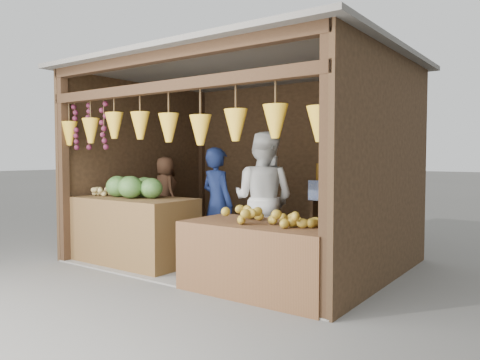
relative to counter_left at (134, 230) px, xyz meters
The scene contains 12 objects.
ground 1.51m from the counter_left, 41.83° to the left, with size 80.00×80.00×0.00m, color #514F49.
stall_structure 1.86m from the counter_left, 41.45° to the left, with size 4.30×3.30×2.66m.
back_shelf 3.13m from the counter_left, 46.58° to the left, with size 1.25×0.32×1.32m.
counter_left is the anchor object (origin of this frame).
counter_right 2.14m from the counter_left, ahead, with size 1.70×0.85×0.74m, color #4F311A.
stool 1.30m from the counter_left, 116.04° to the left, with size 0.35×0.35×0.33m, color black.
man_standing 1.16m from the counter_left, 40.96° to the left, with size 0.57×0.37×1.55m, color #121D44.
woman_standing 1.78m from the counter_left, 30.38° to the left, with size 0.85×0.66×1.75m, color silver.
vendor_seated 1.35m from the counter_left, 116.04° to the left, with size 0.54×0.35×1.10m, color #533421.
melon_pile 0.60m from the counter_left, 166.18° to the left, with size 1.00×0.50×0.32m, color #134813, non-canonical shape.
tanfruit_pile 0.78m from the counter_left, behind, with size 0.34×0.40×0.13m, color tan, non-canonical shape.
mango_pile 2.20m from the counter_left, ahead, with size 1.40×0.64×0.22m, color #C4751A, non-canonical shape.
Camera 1 is at (3.69, -5.18, 1.44)m, focal length 35.00 mm.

